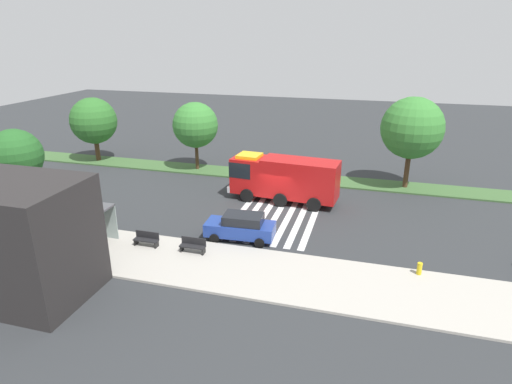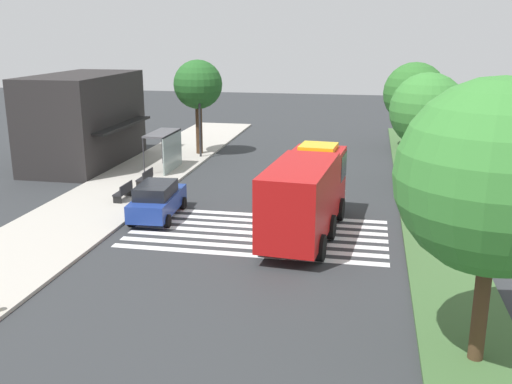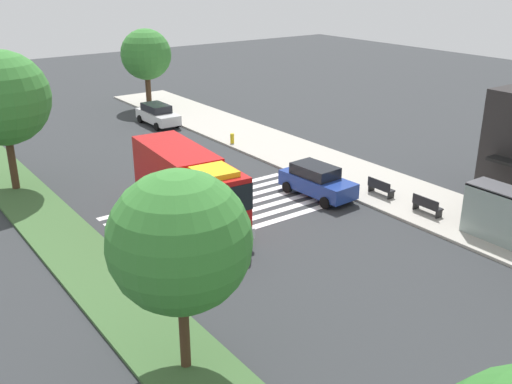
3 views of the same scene
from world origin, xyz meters
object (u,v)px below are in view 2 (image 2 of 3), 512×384
object	(u,v)px
fire_truck	(307,191)
bench_near_shelter	(146,177)
median_tree_far_west	(495,178)
sidewalk_tree_center	(198,85)
street_lamp	(199,107)
median_tree_west	(427,111)
parked_car_mid	(157,200)
bus_stop_shelter	(167,143)
median_tree_center	(415,94)
bench_west_of_shelter	(124,191)

from	to	relation	value
fire_truck	bench_near_shelter	xyz separation A→B (m)	(6.37, 10.17, -1.44)
fire_truck	median_tree_far_west	xyz separation A→B (m)	(-9.80, -5.82, 3.29)
sidewalk_tree_center	bench_near_shelter	bearing A→B (deg)	176.88
bench_near_shelter	street_lamp	distance (m)	9.00
street_lamp	median_tree_west	size ratio (longest dim) A/B	0.93
parked_car_mid	median_tree_far_west	size ratio (longest dim) A/B	0.59
median_tree_west	bus_stop_shelter	bearing A→B (deg)	87.71
bench_near_shelter	median_tree_west	size ratio (longest dim) A/B	0.25
fire_truck	median_tree_far_west	world-z (taller)	median_tree_far_west
median_tree_far_west	bus_stop_shelter	bearing A→B (deg)	38.43
fire_truck	bus_stop_shelter	world-z (taller)	fire_truck
bus_stop_shelter	median_tree_center	world-z (taller)	median_tree_center
median_tree_far_west	median_tree_center	bearing A→B (deg)	-0.00
fire_truck	bench_west_of_shelter	xyz separation A→B (m)	(3.21, 10.17, -1.44)
fire_truck	bench_west_of_shelter	distance (m)	10.76
bus_stop_shelter	median_tree_west	bearing A→B (deg)	-92.29
parked_car_mid	street_lamp	distance (m)	14.17
parked_car_mid	median_tree_west	xyz separation A→B (m)	(8.74, -13.27, 3.58)
median_tree_west	median_tree_center	world-z (taller)	median_tree_west
bench_west_of_shelter	median_tree_west	distance (m)	17.71
median_tree_center	bus_stop_shelter	bearing A→B (deg)	123.57
median_tree_west	sidewalk_tree_center	bearing A→B (deg)	68.40
parked_car_mid	bus_stop_shelter	size ratio (longest dim) A/B	1.31
median_tree_far_west	median_tree_west	bearing A→B (deg)	0.00
bench_west_of_shelter	street_lamp	bearing A→B (deg)	-4.54
fire_truck	street_lamp	xyz separation A→B (m)	(14.75, 9.25, 1.70)
median_tree_west	bench_west_of_shelter	bearing A→B (deg)	112.19
sidewalk_tree_center	median_tree_west	distance (m)	16.66
bus_stop_shelter	sidewalk_tree_center	bearing A→B (deg)	-5.47
bench_west_of_shelter	bench_near_shelter	bearing A→B (deg)	0.00
median_tree_far_west	median_tree_center	size ratio (longest dim) A/B	1.19
fire_truck	sidewalk_tree_center	world-z (taller)	sidewalk_tree_center
bench_west_of_shelter	median_tree_center	distance (m)	24.20
fire_truck	median_tree_west	size ratio (longest dim) A/B	1.36
bench_near_shelter	bench_west_of_shelter	xyz separation A→B (m)	(-3.16, 0.00, 0.00)
median_tree_center	fire_truck	bearing A→B (deg)	164.49
bench_west_of_shelter	median_tree_center	bearing A→B (deg)	-41.97
median_tree_west	median_tree_center	size ratio (longest dim) A/B	1.00
parked_car_mid	median_tree_center	size ratio (longest dim) A/B	0.71
street_lamp	parked_car_mid	bearing A→B (deg)	-172.54
bench_near_shelter	median_tree_far_west	distance (m)	23.23
sidewalk_tree_center	fire_truck	bearing A→B (deg)	-148.67
fire_truck	median_tree_west	world-z (taller)	median_tree_west
bus_stop_shelter	median_tree_far_west	bearing A→B (deg)	-141.57
street_lamp	sidewalk_tree_center	xyz separation A→B (m)	(1.10, 0.40, 1.39)
fire_truck	street_lamp	world-z (taller)	street_lamp
fire_truck	median_tree_center	distance (m)	21.90
bench_west_of_shelter	median_tree_far_west	distance (m)	21.15
fire_truck	parked_car_mid	bearing A→B (deg)	87.44
bench_west_of_shelter	sidewalk_tree_center	bearing A→B (deg)	-2.34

